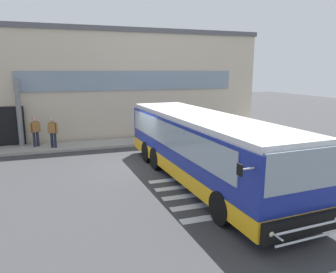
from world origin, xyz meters
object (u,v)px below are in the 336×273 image
(passenger_near_column, at_px, (35,131))
(entry_support_column, at_px, (19,113))
(passenger_by_doorway, at_px, (53,131))
(safety_bollard_yellow, at_px, (161,138))
(bus_main_foreground, at_px, (202,149))

(passenger_near_column, bearing_deg, entry_support_column, 154.97)
(passenger_by_doorway, bearing_deg, passenger_near_column, 150.02)
(passenger_by_doorway, bearing_deg, safety_bollard_yellow, -8.17)
(passenger_near_column, bearing_deg, bus_main_foreground, -49.65)
(safety_bollard_yellow, bearing_deg, passenger_near_column, 168.52)
(entry_support_column, relative_size, bus_main_foreground, 0.34)
(bus_main_foreground, height_order, safety_bollard_yellow, bus_main_foreground)
(entry_support_column, relative_size, passenger_near_column, 2.28)
(bus_main_foreground, relative_size, passenger_near_column, 6.75)
(safety_bollard_yellow, bearing_deg, entry_support_column, 167.04)
(bus_main_foreground, relative_size, safety_bollard_yellow, 12.57)
(passenger_near_column, height_order, passenger_by_doorway, same)
(passenger_by_doorway, height_order, safety_bollard_yellow, passenger_by_doorway)
(entry_support_column, relative_size, safety_bollard_yellow, 4.25)
(passenger_near_column, bearing_deg, passenger_by_doorway, -29.98)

